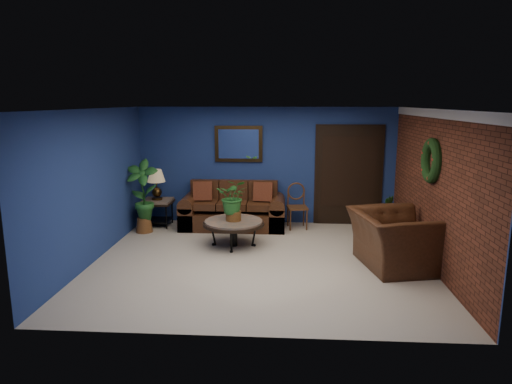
# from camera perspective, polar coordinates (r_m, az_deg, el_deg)

# --- Properties ---
(floor) EXTENTS (5.50, 5.50, 0.00)m
(floor) POSITION_cam_1_polar(r_m,az_deg,el_deg) (7.70, 0.53, -8.60)
(floor) COLOR #C2B3A1
(floor) RESTS_ON ground
(wall_back) EXTENTS (5.50, 0.04, 2.50)m
(wall_back) POSITION_cam_1_polar(r_m,az_deg,el_deg) (9.83, 1.34, 3.30)
(wall_back) COLOR navy
(wall_back) RESTS_ON ground
(wall_left) EXTENTS (0.04, 5.00, 2.50)m
(wall_left) POSITION_cam_1_polar(r_m,az_deg,el_deg) (8.00, -19.54, 0.78)
(wall_left) COLOR navy
(wall_left) RESTS_ON ground
(wall_right_brick) EXTENTS (0.04, 5.00, 2.50)m
(wall_right_brick) POSITION_cam_1_polar(r_m,az_deg,el_deg) (7.72, 21.38, 0.30)
(wall_right_brick) COLOR brown
(wall_right_brick) RESTS_ON ground
(ceiling) EXTENTS (5.50, 5.00, 0.02)m
(ceiling) POSITION_cam_1_polar(r_m,az_deg,el_deg) (7.24, 0.57, 10.35)
(ceiling) COLOR silver
(ceiling) RESTS_ON wall_back
(crown_molding) EXTENTS (0.03, 5.00, 0.14)m
(crown_molding) POSITION_cam_1_polar(r_m,az_deg,el_deg) (7.59, 21.80, 9.08)
(crown_molding) COLOR white
(crown_molding) RESTS_ON wall_right_brick
(wall_mirror) EXTENTS (1.02, 0.06, 0.77)m
(wall_mirror) POSITION_cam_1_polar(r_m,az_deg,el_deg) (9.78, -2.19, 6.02)
(wall_mirror) COLOR #3E2912
(wall_mirror) RESTS_ON wall_back
(closet_door) EXTENTS (1.44, 0.06, 2.18)m
(closet_door) POSITION_cam_1_polar(r_m,az_deg,el_deg) (9.91, 11.49, 1.97)
(closet_door) COLOR black
(closet_door) RESTS_ON wall_back
(wreath) EXTENTS (0.16, 0.72, 0.72)m
(wreath) POSITION_cam_1_polar(r_m,az_deg,el_deg) (7.68, 21.08, 3.67)
(wreath) COLOR black
(wreath) RESTS_ON wall_right_brick
(sofa) EXTENTS (2.17, 0.93, 0.97)m
(sofa) POSITION_cam_1_polar(r_m,az_deg,el_deg) (9.65, -2.84, -2.50)
(sofa) COLOR #462414
(sofa) RESTS_ON ground
(coffee_table) EXTENTS (1.12, 1.12, 0.48)m
(coffee_table) POSITION_cam_1_polar(r_m,az_deg,el_deg) (8.35, -2.82, -3.97)
(coffee_table) COLOR #545049
(coffee_table) RESTS_ON ground
(end_table) EXTENTS (0.63, 0.63, 0.57)m
(end_table) POSITION_cam_1_polar(r_m,az_deg,el_deg) (9.90, -12.22, -1.69)
(end_table) COLOR #545049
(end_table) RESTS_ON ground
(table_lamp) EXTENTS (0.37, 0.37, 0.62)m
(table_lamp) POSITION_cam_1_polar(r_m,az_deg,el_deg) (9.80, -12.35, 1.37)
(table_lamp) COLOR #3E2912
(table_lamp) RESTS_ON end_table
(side_chair) EXTENTS (0.46, 0.46, 0.94)m
(side_chair) POSITION_cam_1_polar(r_m,az_deg,el_deg) (9.58, 5.13, -1.33)
(side_chair) COLOR #552C18
(side_chair) RESTS_ON ground
(armchair) EXTENTS (1.45, 1.58, 0.89)m
(armchair) POSITION_cam_1_polar(r_m,az_deg,el_deg) (7.64, 16.89, -5.75)
(armchair) COLOR #462414
(armchair) RESTS_ON ground
(coffee_plant) EXTENTS (0.60, 0.53, 0.76)m
(coffee_plant) POSITION_cam_1_polar(r_m,az_deg,el_deg) (8.24, -2.86, -0.75)
(coffee_plant) COLOR brown
(coffee_plant) RESTS_ON coffee_table
(floor_plant) EXTENTS (0.42, 0.36, 0.82)m
(floor_plant) POSITION_cam_1_polar(r_m,az_deg,el_deg) (9.31, 15.72, -2.75)
(floor_plant) COLOR brown
(floor_plant) RESTS_ON ground
(tall_plant) EXTENTS (0.68, 0.49, 1.48)m
(tall_plant) POSITION_cam_1_polar(r_m,az_deg,el_deg) (9.41, -13.99, -0.16)
(tall_plant) COLOR brown
(tall_plant) RESTS_ON ground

